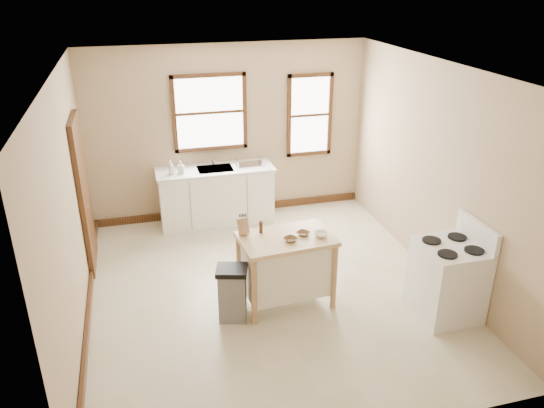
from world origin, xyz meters
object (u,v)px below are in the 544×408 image
Objects in this scene: kitchen_island at (286,270)px; pepper_grinder at (261,227)px; gas_stove at (449,270)px; soap_bottle_a at (171,168)px; trash_bin at (232,293)px; bowl_c at (321,235)px; soap_bottle_b at (181,167)px; knife_block at (243,226)px; bowl_a at (290,239)px; bowl_b at (303,233)px; dish_rack at (249,162)px.

pepper_grinder is (-0.26, 0.19, 0.53)m from kitchen_island.
gas_stove is at bearing -24.05° from pepper_grinder.
gas_stove is (2.03, -0.91, -0.39)m from pepper_grinder.
soap_bottle_a is 1.50× the size of pepper_grinder.
trash_bin is (-0.44, -0.36, -0.64)m from pepper_grinder.
pepper_grinder is at bearing 156.78° from bowl_c.
soap_bottle_b is 1.01× the size of knife_block.
knife_block reaches higher than bowl_c.
soap_bottle_a is 0.33× the size of trash_bin.
bowl_a reaches higher than bowl_b.
bowl_a is (0.28, -0.30, -0.06)m from pepper_grinder.
soap_bottle_a is at bearing 110.56° from kitchen_island.
knife_block is 0.79m from trash_bin.
knife_block is 0.93m from bowl_c.
pepper_grinder reaches higher than bowl_b.
knife_block is at bearing 152.31° from kitchen_island.
gas_stove reaches higher than knife_block.
soap_bottle_a is at bearing -179.59° from dish_rack.
soap_bottle_b is at bearing 116.04° from bowl_b.
soap_bottle_a is at bearing 121.23° from bowl_c.
soap_bottle_b is 2.73m from bowl_a.
pepper_grinder reaches higher than trash_bin.
knife_block is (-0.59, -2.33, 0.04)m from dish_rack.
gas_stove is (2.74, -3.15, -0.43)m from soap_bottle_b.
bowl_c reaches higher than kitchen_island.
kitchen_island is at bearing -35.99° from pepper_grinder.
soap_bottle_b is at bearing 118.56° from bowl_c.
bowl_c is at bearing -23.22° from pepper_grinder.
pepper_grinder is 0.22× the size of trash_bin.
knife_block is 0.72m from bowl_b.
bowl_c is at bearing 2.18° from bowl_a.
knife_block reaches higher than dish_rack.
pepper_grinder is at bearing 133.30° from bowl_a.
knife_block is at bearing -109.04° from dish_rack.
bowl_c is 1.54m from gas_stove.
gas_stove reaches higher than soap_bottle_a.
bowl_a is at bearing -47.53° from knife_block.
gas_stove is (1.37, -0.62, -0.34)m from bowl_c.
gas_stove reaches higher than trash_bin.
soap_bottle_b reaches higher than pepper_grinder.
bowl_b reaches higher than kitchen_island.
soap_bottle_b is at bearing 107.47° from kitchen_island.
bowl_b is 0.21m from bowl_c.
pepper_grinder is 0.94× the size of bowl_c.
knife_block is (0.65, -2.22, -0.03)m from soap_bottle_a.
bowl_a is at bearing -177.82° from bowl_c.
pepper_grinder is 0.96× the size of bowl_a.
bowl_a is 0.22m from bowl_b.
dish_rack reaches higher than trash_bin.
bowl_b is (0.69, -0.20, -0.08)m from knife_block.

